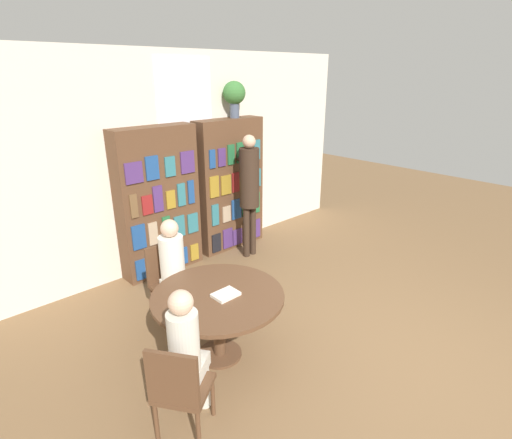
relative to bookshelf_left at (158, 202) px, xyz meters
name	(u,v)px	position (x,y,z in m)	size (l,w,h in m)	color
ground_plane	(410,369)	(0.63, -3.47, -1.02)	(16.00, 16.00, 0.00)	brown
wall_back	(187,159)	(0.63, 0.19, 0.49)	(6.40, 0.07, 3.00)	beige
bookshelf_left	(158,202)	(0.00, 0.00, 0.00)	(1.15, 0.34, 2.05)	brown
bookshelf_right	(230,185)	(1.27, 0.00, 0.00)	(1.15, 0.34, 2.05)	brown
flower_vase	(234,95)	(1.40, 0.00, 1.36)	(0.34, 0.34, 0.53)	#475166
reading_table	(218,304)	(-0.58, -2.05, -0.42)	(1.28, 1.28, 0.71)	brown
chair_near_camera	(179,388)	(-1.39, -2.60, -0.54)	(0.56, 0.56, 0.87)	brown
chair_left_side	(168,278)	(-0.56, -1.07, -0.54)	(0.41, 0.41, 0.87)	brown
seated_reader_left	(174,266)	(-0.56, -1.25, -0.32)	(0.28, 0.38, 1.24)	silver
seated_reader_right	(187,349)	(-1.24, -2.50, -0.33)	(0.40, 0.38, 1.23)	beige
librarian_standing	(249,184)	(1.23, -0.50, 0.13)	(0.29, 0.56, 1.87)	#332319
open_book_on_table	(226,294)	(-0.55, -2.12, -0.29)	(0.24, 0.18, 0.03)	silver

